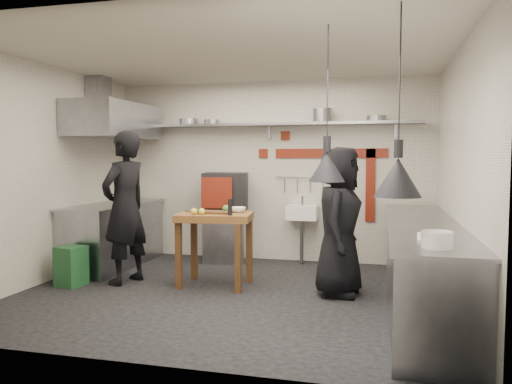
% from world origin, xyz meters
% --- Properties ---
extents(floor, '(5.00, 5.00, 0.00)m').
position_xyz_m(floor, '(0.00, 0.00, 0.00)').
color(floor, black).
rests_on(floor, ground).
extents(ceiling, '(5.00, 5.00, 0.00)m').
position_xyz_m(ceiling, '(0.00, 0.00, 2.80)').
color(ceiling, beige).
rests_on(ceiling, floor).
extents(wall_back, '(5.00, 0.04, 2.80)m').
position_xyz_m(wall_back, '(0.00, 2.10, 1.40)').
color(wall_back, beige).
rests_on(wall_back, floor).
extents(wall_front, '(5.00, 0.04, 2.80)m').
position_xyz_m(wall_front, '(0.00, -2.10, 1.40)').
color(wall_front, beige).
rests_on(wall_front, floor).
extents(wall_left, '(0.04, 4.20, 2.80)m').
position_xyz_m(wall_left, '(-2.50, 0.00, 1.40)').
color(wall_left, beige).
rests_on(wall_left, floor).
extents(wall_right, '(0.04, 4.20, 2.80)m').
position_xyz_m(wall_right, '(2.50, 0.00, 1.40)').
color(wall_right, beige).
rests_on(wall_right, floor).
extents(red_band_horiz, '(1.70, 0.02, 0.14)m').
position_xyz_m(red_band_horiz, '(0.95, 2.08, 1.68)').
color(red_band_horiz, maroon).
rests_on(red_band_horiz, wall_back).
extents(red_band_vert, '(0.14, 0.02, 1.10)m').
position_xyz_m(red_band_vert, '(1.55, 2.08, 1.20)').
color(red_band_vert, maroon).
rests_on(red_band_vert, wall_back).
extents(red_tile_a, '(0.14, 0.02, 0.14)m').
position_xyz_m(red_tile_a, '(0.25, 2.08, 1.95)').
color(red_tile_a, maroon).
rests_on(red_tile_a, wall_back).
extents(red_tile_b, '(0.14, 0.02, 0.14)m').
position_xyz_m(red_tile_b, '(-0.10, 2.08, 1.68)').
color(red_tile_b, maroon).
rests_on(red_tile_b, wall_back).
extents(back_shelf, '(4.60, 0.34, 0.04)m').
position_xyz_m(back_shelf, '(0.00, 1.92, 2.12)').
color(back_shelf, slate).
rests_on(back_shelf, wall_back).
extents(shelf_bracket_left, '(0.04, 0.06, 0.24)m').
position_xyz_m(shelf_bracket_left, '(-1.90, 2.07, 2.02)').
color(shelf_bracket_left, slate).
rests_on(shelf_bracket_left, wall_back).
extents(shelf_bracket_mid, '(0.04, 0.06, 0.24)m').
position_xyz_m(shelf_bracket_mid, '(0.00, 2.07, 2.02)').
color(shelf_bracket_mid, slate).
rests_on(shelf_bracket_mid, wall_back).
extents(shelf_bracket_right, '(0.04, 0.06, 0.24)m').
position_xyz_m(shelf_bracket_right, '(1.90, 2.07, 2.02)').
color(shelf_bracket_right, slate).
rests_on(shelf_bracket_right, wall_back).
extents(pan_far_left, '(0.37, 0.37, 0.09)m').
position_xyz_m(pan_far_left, '(-1.28, 1.92, 2.19)').
color(pan_far_left, slate).
rests_on(pan_far_left, back_shelf).
extents(pan_mid_left, '(0.32, 0.32, 0.07)m').
position_xyz_m(pan_mid_left, '(-0.89, 1.92, 2.18)').
color(pan_mid_left, slate).
rests_on(pan_mid_left, back_shelf).
extents(stock_pot, '(0.38, 0.38, 0.20)m').
position_xyz_m(stock_pot, '(0.84, 1.92, 2.24)').
color(stock_pot, slate).
rests_on(stock_pot, back_shelf).
extents(pan_right, '(0.31, 0.31, 0.08)m').
position_xyz_m(pan_right, '(1.62, 1.92, 2.18)').
color(pan_right, slate).
rests_on(pan_right, back_shelf).
extents(oven_stand, '(0.72, 0.68, 0.80)m').
position_xyz_m(oven_stand, '(-0.64, 1.80, 0.40)').
color(oven_stand, slate).
rests_on(oven_stand, floor).
extents(combi_oven, '(0.77, 0.73, 0.58)m').
position_xyz_m(combi_oven, '(-0.64, 1.81, 1.09)').
color(combi_oven, black).
rests_on(combi_oven, oven_stand).
extents(oven_door, '(0.46, 0.11, 0.46)m').
position_xyz_m(oven_door, '(-0.66, 1.46, 1.09)').
color(oven_door, maroon).
rests_on(oven_door, combi_oven).
extents(oven_glass, '(0.32, 0.08, 0.34)m').
position_xyz_m(oven_glass, '(-0.65, 1.51, 1.09)').
color(oven_glass, black).
rests_on(oven_glass, oven_door).
extents(hand_sink, '(0.46, 0.34, 0.22)m').
position_xyz_m(hand_sink, '(0.55, 1.92, 0.78)').
color(hand_sink, white).
rests_on(hand_sink, wall_back).
extents(sink_tap, '(0.03, 0.03, 0.14)m').
position_xyz_m(sink_tap, '(0.55, 1.92, 0.96)').
color(sink_tap, slate).
rests_on(sink_tap, hand_sink).
extents(sink_drain, '(0.06, 0.06, 0.66)m').
position_xyz_m(sink_drain, '(0.55, 1.88, 0.34)').
color(sink_drain, slate).
rests_on(sink_drain, floor).
extents(utensil_rail, '(0.90, 0.02, 0.02)m').
position_xyz_m(utensil_rail, '(0.55, 2.06, 1.32)').
color(utensil_rail, slate).
rests_on(utensil_rail, wall_back).
extents(counter_right, '(0.70, 3.80, 0.90)m').
position_xyz_m(counter_right, '(2.15, 0.00, 0.45)').
color(counter_right, slate).
rests_on(counter_right, floor).
extents(counter_right_top, '(0.76, 3.90, 0.03)m').
position_xyz_m(counter_right_top, '(2.15, 0.00, 0.92)').
color(counter_right_top, slate).
rests_on(counter_right_top, counter_right).
extents(plate_stack, '(0.28, 0.28, 0.13)m').
position_xyz_m(plate_stack, '(2.12, -1.61, 1.00)').
color(plate_stack, white).
rests_on(plate_stack, counter_right_top).
extents(small_bowl_right, '(0.25, 0.25, 0.05)m').
position_xyz_m(small_bowl_right, '(2.10, -1.19, 0.96)').
color(small_bowl_right, white).
rests_on(small_bowl_right, counter_right_top).
extents(counter_left, '(0.70, 1.90, 0.90)m').
position_xyz_m(counter_left, '(-2.15, 1.05, 0.45)').
color(counter_left, slate).
rests_on(counter_left, floor).
extents(counter_left_top, '(0.76, 2.00, 0.03)m').
position_xyz_m(counter_left_top, '(-2.15, 1.05, 0.92)').
color(counter_left_top, slate).
rests_on(counter_left_top, counter_left).
extents(extractor_hood, '(0.78, 1.60, 0.50)m').
position_xyz_m(extractor_hood, '(-2.10, 1.05, 2.15)').
color(extractor_hood, slate).
rests_on(extractor_hood, ceiling).
extents(hood_duct, '(0.28, 0.28, 0.50)m').
position_xyz_m(hood_duct, '(-2.35, 1.05, 2.55)').
color(hood_duct, slate).
rests_on(hood_duct, ceiling).
extents(green_bin, '(0.36, 0.36, 0.50)m').
position_xyz_m(green_bin, '(-2.07, -0.12, 0.25)').
color(green_bin, '#1D4F29').
rests_on(green_bin, floor).
extents(prep_table, '(1.00, 0.76, 0.92)m').
position_xyz_m(prep_table, '(-0.31, 0.33, 0.46)').
color(prep_table, brown).
rests_on(prep_table, floor).
extents(cutting_board, '(0.39, 0.28, 0.02)m').
position_xyz_m(cutting_board, '(-0.30, 0.32, 0.93)').
color(cutting_board, '#503019').
rests_on(cutting_board, prep_table).
extents(pepper_mill, '(0.05, 0.05, 0.20)m').
position_xyz_m(pepper_mill, '(-0.05, 0.14, 1.02)').
color(pepper_mill, black).
rests_on(pepper_mill, prep_table).
extents(lemon_a, '(0.09, 0.09, 0.08)m').
position_xyz_m(lemon_a, '(-0.51, 0.11, 0.96)').
color(lemon_a, gold).
rests_on(lemon_a, prep_table).
extents(lemon_b, '(0.09, 0.09, 0.08)m').
position_xyz_m(lemon_b, '(-0.41, 0.14, 0.96)').
color(lemon_b, gold).
rests_on(lemon_b, prep_table).
extents(veg_ball, '(0.11, 0.11, 0.09)m').
position_xyz_m(veg_ball, '(-0.19, 0.41, 0.97)').
color(veg_ball, '#3F7E33').
rests_on(veg_ball, prep_table).
extents(steel_tray, '(0.21, 0.14, 0.03)m').
position_xyz_m(steel_tray, '(-0.62, 0.40, 0.94)').
color(steel_tray, slate).
rests_on(steel_tray, prep_table).
extents(bowl, '(0.22, 0.22, 0.07)m').
position_xyz_m(bowl, '(-0.06, 0.48, 0.95)').
color(bowl, white).
rests_on(bowl, prep_table).
extents(heat_lamp_near, '(0.42, 0.42, 1.40)m').
position_xyz_m(heat_lamp_near, '(1.22, -1.03, 2.10)').
color(heat_lamp_near, black).
rests_on(heat_lamp_near, ceiling).
extents(heat_lamp_far, '(0.43, 0.43, 1.49)m').
position_xyz_m(heat_lamp_far, '(1.83, -1.55, 2.06)').
color(heat_lamp_far, black).
rests_on(heat_lamp_far, ceiling).
extents(chef_left, '(0.64, 0.81, 1.96)m').
position_xyz_m(chef_left, '(-1.47, 0.18, 0.98)').
color(chef_left, black).
rests_on(chef_left, floor).
extents(chef_right, '(0.63, 0.90, 1.74)m').
position_xyz_m(chef_right, '(1.23, 0.27, 0.87)').
color(chef_right, black).
rests_on(chef_right, floor).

